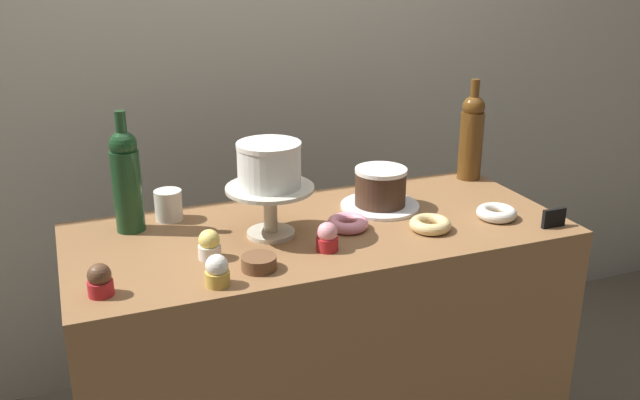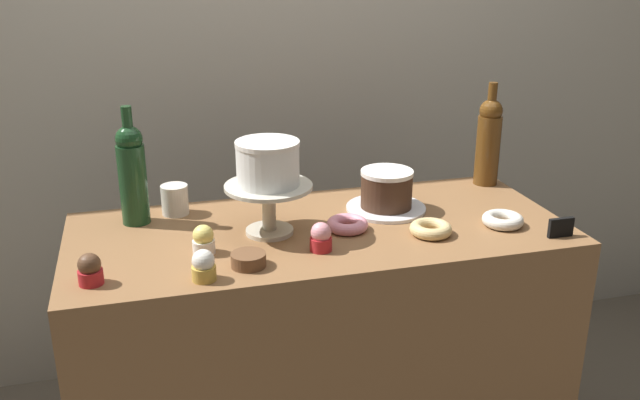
% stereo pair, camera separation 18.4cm
% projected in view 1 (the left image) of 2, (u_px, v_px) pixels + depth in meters
% --- Properties ---
extents(back_wall, '(6.00, 0.05, 2.60)m').
position_uv_depth(back_wall, '(233.00, 37.00, 2.48)').
color(back_wall, '#BCB7A8').
rests_on(back_wall, ground_plane).
extents(display_counter, '(1.34, 0.58, 0.89)m').
position_uv_depth(display_counter, '(320.00, 368.00, 2.02)').
color(display_counter, brown).
rests_on(display_counter, ground_plane).
extents(cake_stand_pedestal, '(0.23, 0.23, 0.14)m').
position_uv_depth(cake_stand_pedestal, '(270.00, 202.00, 1.79)').
color(cake_stand_pedestal, beige).
rests_on(cake_stand_pedestal, display_counter).
extents(white_layer_cake, '(0.17, 0.17, 0.12)m').
position_uv_depth(white_layer_cake, '(269.00, 164.00, 1.75)').
color(white_layer_cake, white).
rests_on(white_layer_cake, cake_stand_pedestal).
extents(silver_serving_platter, '(0.23, 0.23, 0.01)m').
position_uv_depth(silver_serving_platter, '(380.00, 206.00, 2.01)').
color(silver_serving_platter, white).
rests_on(silver_serving_platter, display_counter).
extents(chocolate_round_cake, '(0.15, 0.15, 0.11)m').
position_uv_depth(chocolate_round_cake, '(381.00, 186.00, 1.99)').
color(chocolate_round_cake, '#3D2619').
rests_on(chocolate_round_cake, silver_serving_platter).
extents(wine_bottle_amber, '(0.08, 0.08, 0.33)m').
position_uv_depth(wine_bottle_amber, '(471.00, 135.00, 2.22)').
color(wine_bottle_amber, '#5B3814').
rests_on(wine_bottle_amber, display_counter).
extents(wine_bottle_green, '(0.08, 0.08, 0.33)m').
position_uv_depth(wine_bottle_green, '(126.00, 179.00, 1.80)').
color(wine_bottle_green, '#193D1E').
rests_on(wine_bottle_green, display_counter).
extents(cupcake_chocolate, '(0.06, 0.06, 0.07)m').
position_uv_depth(cupcake_chocolate, '(100.00, 281.00, 1.50)').
color(cupcake_chocolate, red).
rests_on(cupcake_chocolate, display_counter).
extents(cupcake_vanilla, '(0.06, 0.06, 0.07)m').
position_uv_depth(cupcake_vanilla, '(217.00, 271.00, 1.54)').
color(cupcake_vanilla, gold).
rests_on(cupcake_vanilla, display_counter).
extents(cupcake_strawberry, '(0.06, 0.06, 0.07)m').
position_uv_depth(cupcake_strawberry, '(327.00, 237.00, 1.72)').
color(cupcake_strawberry, red).
rests_on(cupcake_strawberry, display_counter).
extents(cupcake_lemon, '(0.06, 0.06, 0.07)m').
position_uv_depth(cupcake_lemon, '(209.00, 245.00, 1.67)').
color(cupcake_lemon, white).
rests_on(cupcake_lemon, display_counter).
extents(donut_glazed, '(0.11, 0.11, 0.03)m').
position_uv_depth(donut_glazed, '(430.00, 224.00, 1.85)').
color(donut_glazed, '#E0C17F').
rests_on(donut_glazed, display_counter).
extents(donut_sugar, '(0.11, 0.11, 0.03)m').
position_uv_depth(donut_sugar, '(496.00, 213.00, 1.93)').
color(donut_sugar, silver).
rests_on(donut_sugar, display_counter).
extents(donut_pink, '(0.11, 0.11, 0.03)m').
position_uv_depth(donut_pink, '(348.00, 223.00, 1.85)').
color(donut_pink, pink).
rests_on(donut_pink, display_counter).
extents(cookie_stack, '(0.08, 0.08, 0.03)m').
position_uv_depth(cookie_stack, '(259.00, 263.00, 1.62)').
color(cookie_stack, brown).
rests_on(cookie_stack, display_counter).
extents(price_sign_chalkboard, '(0.07, 0.01, 0.05)m').
position_uv_depth(price_sign_chalkboard, '(554.00, 218.00, 1.86)').
color(price_sign_chalkboard, black).
rests_on(price_sign_chalkboard, display_counter).
extents(coffee_cup_ceramic, '(0.08, 0.08, 0.08)m').
position_uv_depth(coffee_cup_ceramic, '(168.00, 205.00, 1.91)').
color(coffee_cup_ceramic, silver).
rests_on(coffee_cup_ceramic, display_counter).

